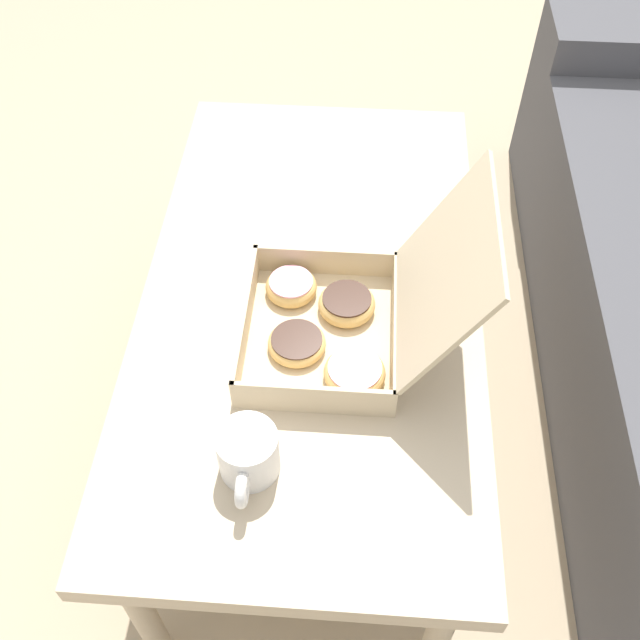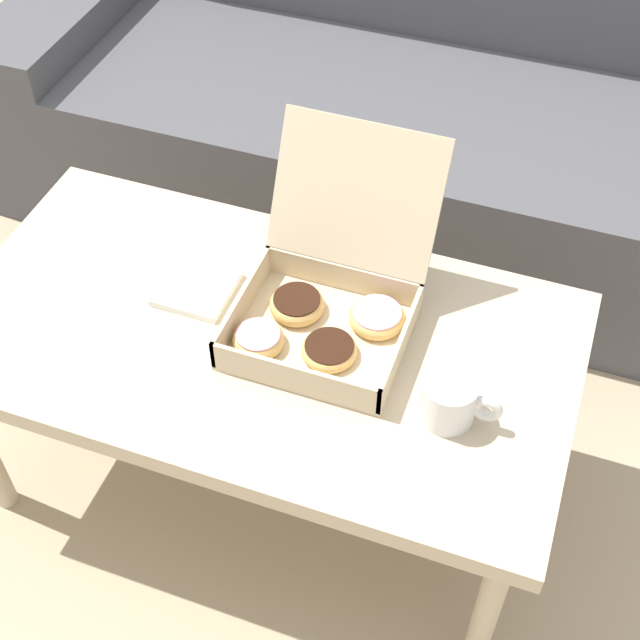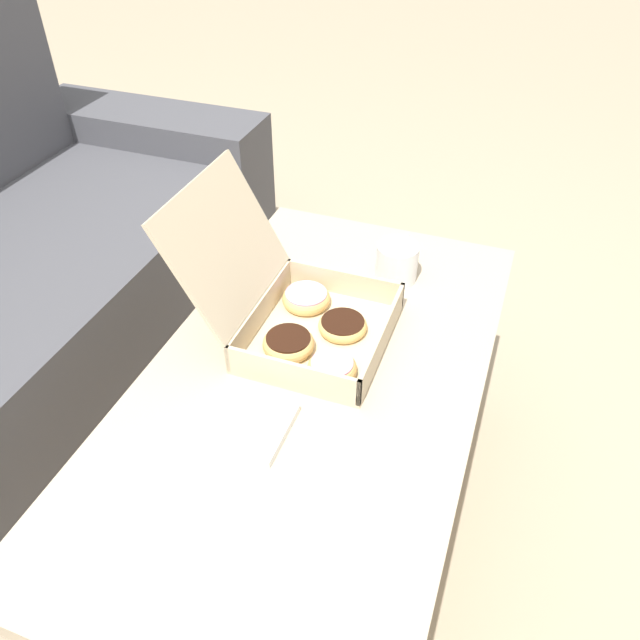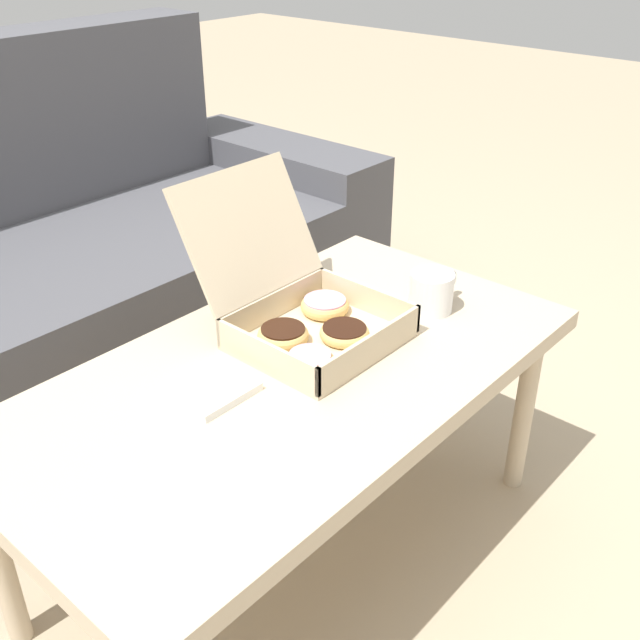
% 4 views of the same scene
% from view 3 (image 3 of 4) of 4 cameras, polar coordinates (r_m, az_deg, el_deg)
% --- Properties ---
extents(ground_plane, '(12.00, 12.00, 0.00)m').
position_cam_3_polar(ground_plane, '(1.60, -7.40, -15.65)').
color(ground_plane, tan).
extents(coffee_table, '(1.14, 0.62, 0.48)m').
position_cam_3_polar(coffee_table, '(1.21, -0.73, -6.80)').
color(coffee_table, '#C6B293').
rests_on(coffee_table, ground_plane).
extents(pastry_box, '(0.31, 0.39, 0.30)m').
position_cam_3_polar(pastry_box, '(1.23, -1.82, 0.42)').
color(pastry_box, beige).
rests_on(pastry_box, coffee_table).
extents(coffee_mug, '(0.14, 0.09, 0.09)m').
position_cam_3_polar(coffee_mug, '(1.41, 7.09, 5.33)').
color(coffee_mug, white).
rests_on(coffee_mug, coffee_table).
extents(napkin_stack, '(0.13, 0.13, 0.02)m').
position_cam_3_polar(napkin_stack, '(1.09, -6.49, -9.51)').
color(napkin_stack, white).
rests_on(napkin_stack, coffee_table).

